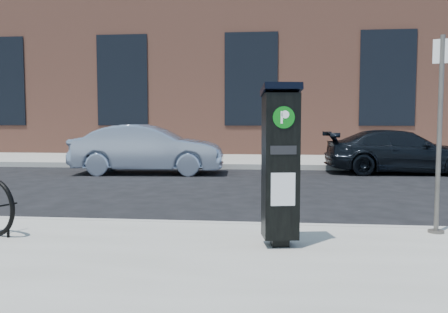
# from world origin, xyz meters

# --- Properties ---
(ground) EXTENTS (120.00, 120.00, 0.00)m
(ground) POSITION_xyz_m (0.00, 0.00, 0.00)
(ground) COLOR black
(ground) RESTS_ON ground
(sidewalk_far) EXTENTS (60.00, 12.00, 0.15)m
(sidewalk_far) POSITION_xyz_m (0.00, 14.00, 0.07)
(sidewalk_far) COLOR gray
(sidewalk_far) RESTS_ON ground
(curb_near) EXTENTS (60.00, 0.12, 0.16)m
(curb_near) POSITION_xyz_m (0.00, -0.02, 0.07)
(curb_near) COLOR #9E9B93
(curb_near) RESTS_ON ground
(curb_far) EXTENTS (60.00, 0.12, 0.16)m
(curb_far) POSITION_xyz_m (0.00, 8.02, 0.07)
(curb_far) COLOR #9E9B93
(curb_far) RESTS_ON ground
(building) EXTENTS (28.00, 10.05, 8.25)m
(building) POSITION_xyz_m (-0.00, 17.00, 4.15)
(building) COLOR #955844
(building) RESTS_ON ground
(parking_kiosk) EXTENTS (0.45, 0.41, 1.71)m
(parking_kiosk) POSITION_xyz_m (0.95, -1.07, 1.03)
(parking_kiosk) COLOR black
(parking_kiosk) RESTS_ON sidewalk_near
(sign_pole) EXTENTS (0.20, 0.18, 2.30)m
(sign_pole) POSITION_xyz_m (2.80, -0.30, 1.29)
(sign_pole) COLOR #55514B
(sign_pole) RESTS_ON sidewalk_near
(car_silver) EXTENTS (4.18, 1.72, 1.35)m
(car_silver) POSITION_xyz_m (-2.54, 6.61, 0.67)
(car_silver) COLOR #8694AB
(car_silver) RESTS_ON ground
(car_dark) EXTENTS (4.17, 1.84, 1.19)m
(car_dark) POSITION_xyz_m (4.35, 7.40, 0.60)
(car_dark) COLOR black
(car_dark) RESTS_ON ground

